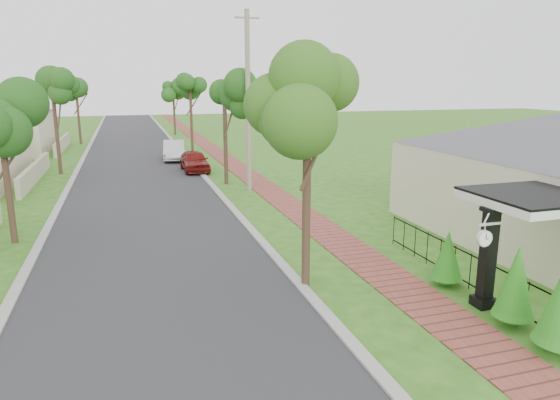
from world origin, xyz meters
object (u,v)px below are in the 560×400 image
parked_car_red (195,161)px  utility_pole (248,102)px  station_clock (485,237)px  parked_car_white (174,150)px  porch_post (487,263)px  near_tree (308,106)px

parked_car_red → utility_pole: bearing=-74.6°
parked_car_red → station_clock: size_ratio=5.84×
parked_car_red → parked_car_white: parked_car_white is taller
parked_car_white → porch_post: bearing=-74.0°
parked_car_red → parked_car_white: 5.21m
porch_post → utility_pole: bearing=98.5°
parked_car_red → station_clock: (3.66, -21.94, 1.31)m
utility_pole → parked_car_red: bearing=106.3°
station_clock → porch_post: bearing=39.3°
parked_car_red → utility_pole: 7.79m
porch_post → parked_car_red: (-4.15, 21.54, -0.48)m
near_tree → porch_post: bearing=-33.7°
porch_post → utility_pole: 15.55m
porch_post → station_clock: size_ratio=3.89×
near_tree → utility_pole: 12.61m
porch_post → parked_car_red: size_ratio=0.67×
parked_car_red → near_tree: size_ratio=0.63×
porch_post → utility_pole: utility_pole is taller
near_tree → station_clock: near_tree is taller
porch_post → parked_car_white: size_ratio=0.61×
near_tree → station_clock: 5.22m
near_tree → parked_car_white: bearing=92.7°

